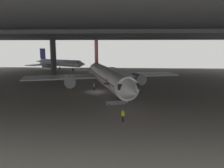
{
  "coord_description": "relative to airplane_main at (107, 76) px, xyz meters",
  "views": [
    {
      "loc": [
        6.08,
        -49.03,
        10.45
      ],
      "look_at": [
        3.24,
        -4.68,
        2.65
      ],
      "focal_mm": 35.09,
      "sensor_mm": 36.0,
      "label": 1
    }
  ],
  "objects": [
    {
      "name": "crew_worker_by_stairs",
      "position": [
        2.8,
        -6.83,
        -2.58
      ],
      "size": [
        0.29,
        0.54,
        1.71
      ],
      "color": "#232838",
      "rests_on": "ground_plane"
    },
    {
      "name": "boarding_stairs",
      "position": [
        2.63,
        -10.44,
        -2.82
      ],
      "size": [
        4.55,
        2.64,
        4.78
      ],
      "color": "slate",
      "rests_on": "ground_plane"
    },
    {
      "name": "crew_worker_near_nose",
      "position": [
        4.0,
        -20.04,
        -2.59
      ],
      "size": [
        0.46,
        0.39,
        1.69
      ],
      "color": "#232838",
      "rests_on": "ground_plane"
    },
    {
      "name": "airplane_main",
      "position": [
        0.0,
        0.0,
        0.0
      ],
      "size": [
        37.63,
        38.02,
        12.07
      ],
      "color": "white",
      "rests_on": "ground_plane"
    },
    {
      "name": "airplane_distant",
      "position": [
        -24.98,
        44.99,
        -0.53
      ],
      "size": [
        26.5,
        26.62,
        9.22
      ],
      "color": "white",
      "rests_on": "ground_plane"
    },
    {
      "name": "ground_plane",
      "position": [
        -1.74,
        -0.05,
        -3.56
      ],
      "size": [
        110.0,
        110.0,
        0.0
      ],
      "primitive_type": "plane",
      "color": "gray"
    },
    {
      "name": "hangar_structure",
      "position": [
        -1.82,
        13.73,
        10.25
      ],
      "size": [
        121.0,
        99.0,
        14.45
      ],
      "color": "#4C4F54",
      "rests_on": "ground_plane"
    },
    {
      "name": "traffic_cone_orange",
      "position": [
        7.21,
        -16.36,
        -3.27
      ],
      "size": [
        0.36,
        0.36,
        0.6
      ],
      "color": "black",
      "rests_on": "ground_plane"
    }
  ]
}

